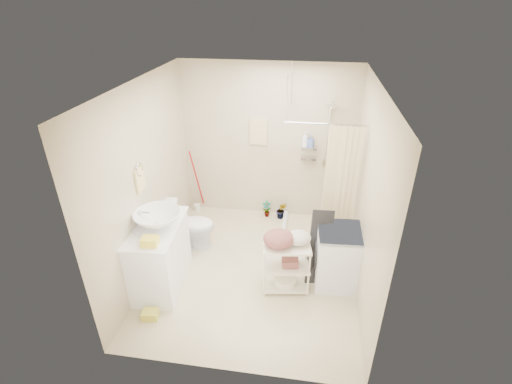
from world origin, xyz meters
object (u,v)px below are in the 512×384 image
washing_machine (337,257)px  laundry_rack (286,263)px  toilet (190,225)px  vanity (160,256)px

washing_machine → laundry_rack: size_ratio=1.00×
toilet → washing_machine: washing_machine is taller
vanity → toilet: 0.88m
toilet → vanity: bearing=167.2°
vanity → washing_machine: 2.33m
vanity → toilet: size_ratio=1.38×
toilet → laundry_rack: 1.67m
toilet → laundry_rack: size_ratio=0.92×
toilet → laundry_rack: laundry_rack is taller
vanity → laundry_rack: size_ratio=1.26×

